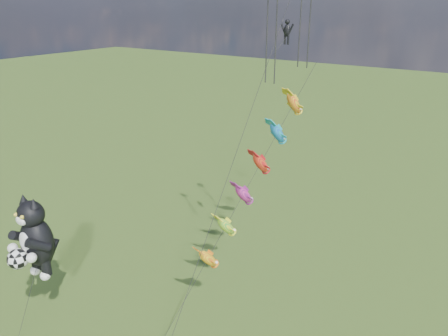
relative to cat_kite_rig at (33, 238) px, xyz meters
The scene contains 4 objects.
ground 8.85m from the cat_kite_rig, behind, with size 300.00×300.00×0.00m, color #244210.
cat_kite_rig is the anchor object (origin of this frame).
fish_windsock_rig 15.86m from the cat_kite_rig, 49.70° to the left, with size 3.99×15.52×18.23m.
parafoil_rig 21.99m from the cat_kite_rig, 45.60° to the left, with size 2.09×17.55×26.59m.
Camera 1 is at (29.71, -14.52, 22.77)m, focal length 35.00 mm.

